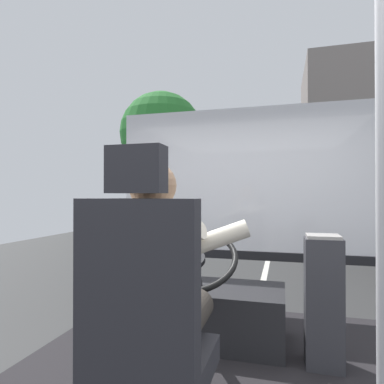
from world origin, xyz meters
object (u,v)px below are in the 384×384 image
(bus_driver, at_px, (158,280))
(handrail_pole, at_px, (382,192))
(parked_car_blue, at_px, (351,215))
(driver_seat, at_px, (147,333))
(steering_console, at_px, (209,310))
(fare_box, at_px, (323,300))

(bus_driver, relative_size, handrail_pole, 0.37)
(bus_driver, bearing_deg, parked_car_blue, 77.13)
(driver_seat, bearing_deg, steering_console, 90.00)
(driver_seat, xyz_separation_m, parked_car_blue, (3.93, 17.35, -0.49))
(bus_driver, bearing_deg, handrail_pole, 2.59)
(fare_box, bearing_deg, handrail_pole, -82.33)
(handrail_pole, xyz_separation_m, parked_car_blue, (3.03, 17.18, -1.06))
(steering_console, distance_m, handrail_pole, 1.62)
(steering_console, bearing_deg, fare_box, -11.82)
(steering_console, bearing_deg, parked_car_blue, 76.32)
(bus_driver, distance_m, parked_car_blue, 17.68)
(steering_console, bearing_deg, driver_seat, -90.00)
(steering_console, distance_m, fare_box, 0.82)
(parked_car_blue, bearing_deg, bus_driver, -102.87)
(parked_car_blue, bearing_deg, steering_console, -103.68)
(bus_driver, relative_size, parked_car_blue, 0.21)
(handrail_pole, distance_m, fare_box, 1.11)
(driver_seat, relative_size, bus_driver, 1.57)
(handrail_pole, bearing_deg, parked_car_blue, 79.99)
(driver_seat, xyz_separation_m, handrail_pole, (0.90, 0.16, 0.57))
(bus_driver, distance_m, handrail_pole, 0.98)
(bus_driver, height_order, steering_console, bus_driver)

